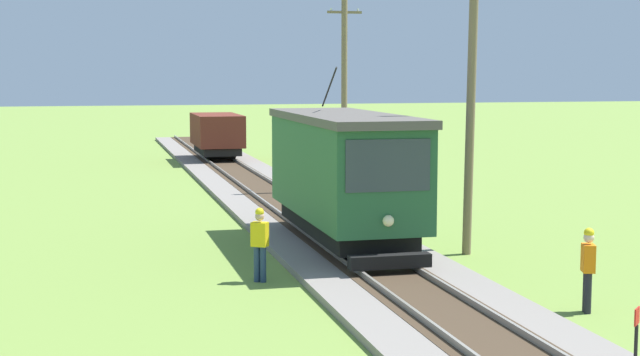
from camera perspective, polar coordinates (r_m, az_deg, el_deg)
name	(u,v)px	position (r m, az deg, el deg)	size (l,w,h in m)	color
red_tram	(344,172)	(26.32, 1.44, 0.35)	(2.60, 8.54, 4.79)	#235633
freight_car	(217,134)	(52.24, -6.23, 2.66)	(2.40, 5.20, 2.31)	maroon
utility_pole_near_tram	(471,97)	(25.74, 9.08, 4.85)	(1.40, 0.50, 8.42)	#7A664C
utility_pole_mid	(344,90)	(37.92, 1.47, 5.33)	(1.40, 0.25, 8.29)	#7A664C
trackside_signal_marker	(636,339)	(16.42, 18.49, -9.16)	(0.21, 0.21, 1.18)	black
track_worker	(588,266)	(20.42, 15.82, -5.12)	(0.35, 0.44, 1.78)	black
second_worker	(260,241)	(22.51, -3.64, -3.81)	(0.45, 0.41, 1.78)	navy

